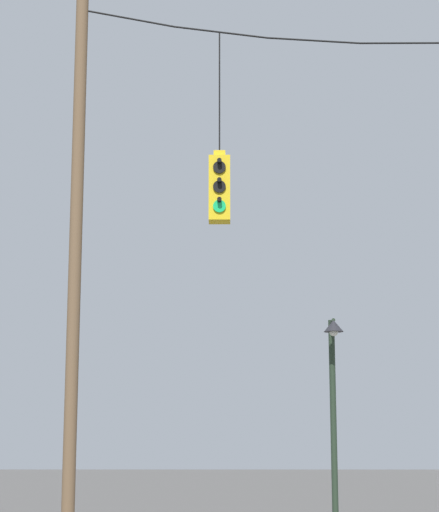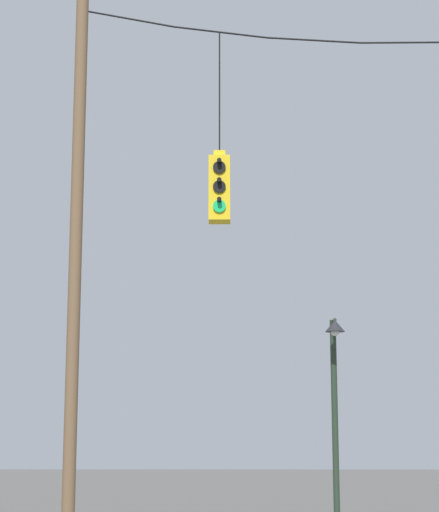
{
  "view_description": "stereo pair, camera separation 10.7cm",
  "coord_description": "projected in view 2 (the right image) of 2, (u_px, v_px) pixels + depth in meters",
  "views": [
    {
      "loc": [
        -2.92,
        -14.97,
        1.8
      ],
      "look_at": [
        -3.07,
        0.36,
        4.84
      ],
      "focal_mm": 70.0,
      "sensor_mm": 36.0,
      "label": 1
    },
    {
      "loc": [
        -2.82,
        -14.97,
        1.8
      ],
      "look_at": [
        -3.07,
        0.36,
        4.84
      ],
      "focal_mm": 70.0,
      "sensor_mm": 36.0,
      "label": 2
    }
  ],
  "objects": [
    {
      "name": "utility_pole_left",
      "position": [
        75.0,
        267.0,
        15.64
      ],
      "size": [
        0.2,
        0.2,
        9.36
      ],
      "color": "brown",
      "rests_on": "ground_plane"
    },
    {
      "name": "street_lamp",
      "position": [
        335.0,
        393.0,
        18.88
      ],
      "size": [
        0.37,
        0.66,
        4.33
      ],
      "color": "#233323",
      "rests_on": "ground_plane"
    },
    {
      "name": "traffic_light_near_left_pole",
      "position": [
        219.0,
        188.0,
        15.84
      ],
      "size": [
        0.34,
        0.46,
        3.19
      ],
      "color": "yellow"
    },
    {
      "name": "span_wire",
      "position": [
        407.0,
        31.0,
        16.31
      ],
      "size": [
        10.68,
        0.03,
        0.63
      ],
      "color": "black"
    }
  ]
}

